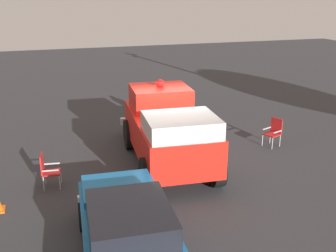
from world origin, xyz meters
The scene contains 6 objects.
ground_plane centered at (0.00, 0.00, 0.00)m, with size 60.00×60.00×0.00m, color #333335.
vintage_fire_truck centered at (-0.25, -0.02, 1.20)m, with size 2.77×6.11×2.59m.
classic_hot_rod centered at (-2.58, -4.67, 0.75)m, with size 2.19×4.48×1.46m.
lawn_chair_by_car centered at (3.92, 0.17, 0.59)m, with size 0.63×0.64×1.02m.
lawn_chair_spare centered at (-4.02, -0.69, 0.59)m, with size 0.56×0.57×1.02m.
spectator_standing centered at (0.76, 4.07, 0.96)m, with size 0.54×0.51×1.68m.
Camera 1 is at (-3.99, -11.52, 5.28)m, focal length 42.50 mm.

